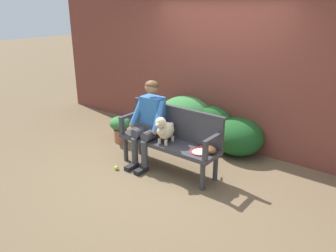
{
  "coord_description": "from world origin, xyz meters",
  "views": [
    {
      "loc": [
        2.88,
        -3.65,
        2.43
      ],
      "look_at": [
        0.0,
        0.0,
        0.71
      ],
      "focal_mm": 36.11,
      "sensor_mm": 36.0,
      "label": 1
    }
  ],
  "objects": [
    {
      "name": "hedge_bush_far_left",
      "position": [
        0.05,
        1.2,
        0.37
      ],
      "size": [
        0.8,
        0.56,
        0.74
      ],
      "primitive_type": "ellipsoid",
      "color": "#194C1E",
      "rests_on": "ground"
    },
    {
      "name": "tennis_racket",
      "position": [
        0.57,
        0.01,
        0.47
      ],
      "size": [
        0.41,
        0.57,
        0.03
      ],
      "color": "red",
      "rests_on": "garden_bench"
    },
    {
      "name": "bench_armrest_right_end",
      "position": [
        0.77,
        -0.08,
        0.66
      ],
      "size": [
        0.06,
        0.46,
        0.28
      ],
      "color": "#38383D",
      "rests_on": "garden_bench"
    },
    {
      "name": "hedge_bush_far_right",
      "position": [
        -0.48,
        1.14,
        0.42
      ],
      "size": [
        1.09,
        0.86,
        0.83
      ],
      "primitive_type": "ellipsoid",
      "color": "#337538",
      "rests_on": "ground"
    },
    {
      "name": "person_seated",
      "position": [
        -0.35,
        -0.01,
        0.74
      ],
      "size": [
        0.56,
        0.63,
        1.33
      ],
      "color": "black",
      "rests_on": "ground"
    },
    {
      "name": "brick_garden_fence",
      "position": [
        0.0,
        1.54,
        1.34
      ],
      "size": [
        8.0,
        0.3,
        2.68
      ],
      "primitive_type": "cube",
      "color": "brown",
      "rests_on": "ground"
    },
    {
      "name": "tennis_ball",
      "position": [
        -0.62,
        -0.5,
        0.03
      ],
      "size": [
        0.07,
        0.07,
        0.07
      ],
      "primitive_type": "sphere",
      "color": "#CCDB33",
      "rests_on": "ground"
    },
    {
      "name": "hedge_bush_mid_right",
      "position": [
        0.56,
        1.18,
        0.31
      ],
      "size": [
        0.87,
        0.79,
        0.62
      ],
      "primitive_type": "ellipsoid",
      "color": "#194C1E",
      "rests_on": "ground"
    },
    {
      "name": "dog_on_bench",
      "position": [
        -0.0,
        -0.08,
        0.68
      ],
      "size": [
        0.23,
        0.44,
        0.43
      ],
      "color": "beige",
      "rests_on": "garden_bench"
    },
    {
      "name": "potted_plant",
      "position": [
        -1.36,
        0.32,
        0.3
      ],
      "size": [
        0.37,
        0.37,
        0.48
      ],
      "color": "#A85B3D",
      "rests_on": "ground"
    },
    {
      "name": "bench_backrest",
      "position": [
        0.0,
        0.2,
        0.72
      ],
      "size": [
        1.67,
        0.06,
        0.5
      ],
      "color": "#38383D",
      "rests_on": "garden_bench"
    },
    {
      "name": "baseball_glove",
      "position": [
        0.69,
        0.05,
        0.51
      ],
      "size": [
        0.27,
        0.25,
        0.09
      ],
      "primitive_type": "ellipsoid",
      "rotation": [
        0.0,
        0.0,
        -0.45
      ],
      "color": "brown",
      "rests_on": "garden_bench"
    },
    {
      "name": "garden_bench",
      "position": [
        0.0,
        0.0,
        0.4
      ],
      "size": [
        1.63,
        0.46,
        0.46
      ],
      "color": "#38383D",
      "rests_on": "ground"
    },
    {
      "name": "ground_plane",
      "position": [
        0.0,
        0.0,
        0.0
      ],
      "size": [
        40.0,
        40.0,
        0.0
      ],
      "primitive_type": "plane",
      "color": "brown"
    },
    {
      "name": "bench_armrest_left_end",
      "position": [
        -0.77,
        -0.08,
        0.66
      ],
      "size": [
        0.06,
        0.46,
        0.28
      ],
      "color": "#38383D",
      "rests_on": "garden_bench"
    }
  ]
}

